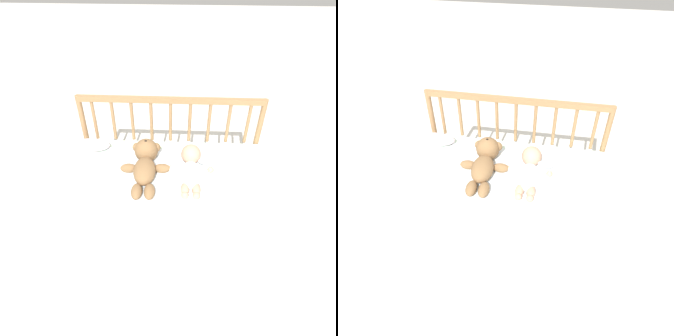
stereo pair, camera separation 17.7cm
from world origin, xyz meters
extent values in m
plane|color=silver|center=(0.00, 0.00, 0.00)|extent=(12.00, 12.00, 0.00)
cube|color=silver|center=(0.00, 0.00, 0.22)|extent=(1.22, 0.66, 0.44)
cylinder|color=#997047|center=(-0.59, 0.35, 0.38)|extent=(0.04, 0.04, 0.76)
cylinder|color=#997047|center=(0.59, 0.35, 0.38)|extent=(0.04, 0.04, 0.76)
cube|color=#997047|center=(0.00, 0.35, 0.74)|extent=(1.18, 0.03, 0.04)
cylinder|color=#997047|center=(-0.51, 0.35, 0.58)|extent=(0.02, 0.02, 0.29)
cylinder|color=#997047|center=(-0.38, 0.35, 0.58)|extent=(0.02, 0.02, 0.29)
cylinder|color=#997047|center=(-0.25, 0.35, 0.58)|extent=(0.02, 0.02, 0.29)
cylinder|color=#997047|center=(-0.13, 0.35, 0.58)|extent=(0.02, 0.02, 0.29)
cylinder|color=#997047|center=(0.00, 0.35, 0.58)|extent=(0.02, 0.02, 0.29)
cylinder|color=#997047|center=(0.13, 0.35, 0.58)|extent=(0.02, 0.02, 0.29)
cylinder|color=#997047|center=(0.25, 0.35, 0.58)|extent=(0.02, 0.02, 0.29)
cylinder|color=#997047|center=(0.38, 0.35, 0.58)|extent=(0.02, 0.02, 0.29)
cylinder|color=#997047|center=(0.51, 0.35, 0.58)|extent=(0.02, 0.02, 0.29)
cube|color=white|center=(-0.02, -0.04, 0.44)|extent=(0.79, 0.55, 0.01)
ellipsoid|color=olive|center=(-0.14, -0.04, 0.49)|extent=(0.14, 0.23, 0.11)
sphere|color=olive|center=(-0.14, 0.13, 0.51)|extent=(0.15, 0.15, 0.15)
sphere|color=tan|center=(-0.14, 0.13, 0.55)|extent=(0.06, 0.06, 0.06)
sphere|color=black|center=(-0.14, 0.13, 0.58)|extent=(0.02, 0.02, 0.02)
sphere|color=olive|center=(-0.20, 0.16, 0.51)|extent=(0.06, 0.06, 0.06)
sphere|color=olive|center=(-0.08, 0.16, 0.51)|extent=(0.06, 0.06, 0.06)
ellipsoid|color=olive|center=(-0.24, 0.01, 0.46)|extent=(0.10, 0.06, 0.06)
ellipsoid|color=olive|center=(-0.04, 0.02, 0.46)|extent=(0.10, 0.06, 0.06)
ellipsoid|color=olive|center=(-0.17, -0.19, 0.47)|extent=(0.07, 0.12, 0.06)
ellipsoid|color=olive|center=(-0.10, -0.18, 0.47)|extent=(0.07, 0.12, 0.06)
ellipsoid|color=white|center=(0.14, -0.04, 0.47)|extent=(0.13, 0.23, 0.07)
sphere|color=tan|center=(0.14, 0.12, 0.50)|extent=(0.13, 0.13, 0.13)
ellipsoid|color=white|center=(0.04, 0.02, 0.46)|extent=(0.10, 0.05, 0.05)
ellipsoid|color=white|center=(0.23, 0.06, 0.50)|extent=(0.10, 0.05, 0.05)
sphere|color=tan|center=(0.02, 0.03, 0.46)|extent=(0.04, 0.04, 0.04)
sphere|color=tan|center=(0.26, 0.03, 0.46)|extent=(0.04, 0.04, 0.04)
ellipsoid|color=tan|center=(0.10, -0.15, 0.46)|extent=(0.05, 0.10, 0.05)
ellipsoid|color=tan|center=(0.17, -0.15, 0.46)|extent=(0.05, 0.10, 0.05)
sphere|color=tan|center=(0.10, -0.19, 0.46)|extent=(0.04, 0.04, 0.04)
sphere|color=tan|center=(0.17, -0.19, 0.46)|extent=(0.04, 0.04, 0.04)
ellipsoid|color=silver|center=(-0.53, 0.23, 0.47)|extent=(0.26, 0.13, 0.06)
camera|label=1|loc=(0.06, -1.34, 1.67)|focal=32.00mm
camera|label=2|loc=(0.24, -1.32, 1.67)|focal=32.00mm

